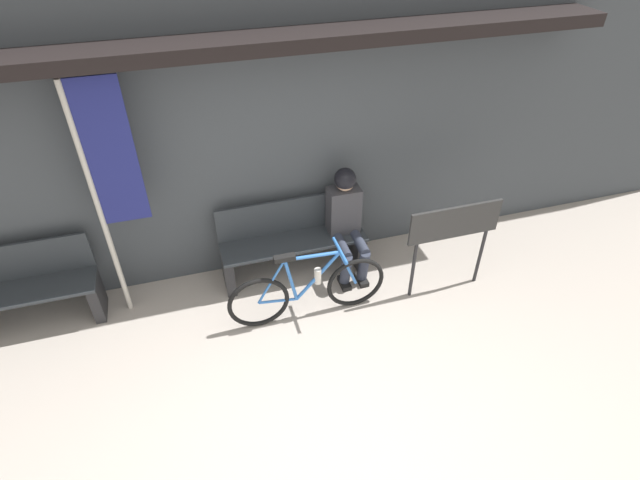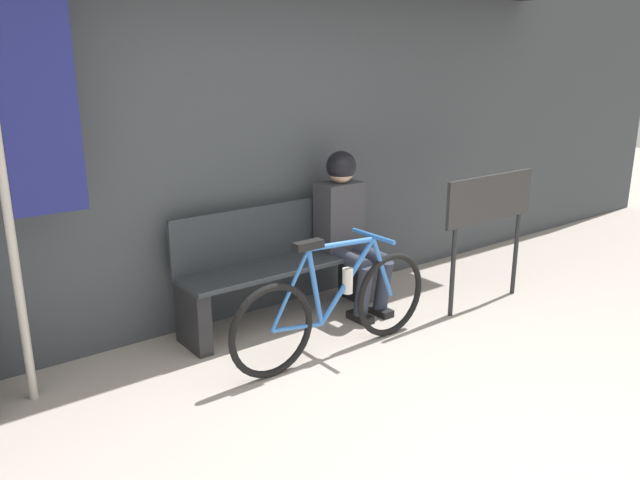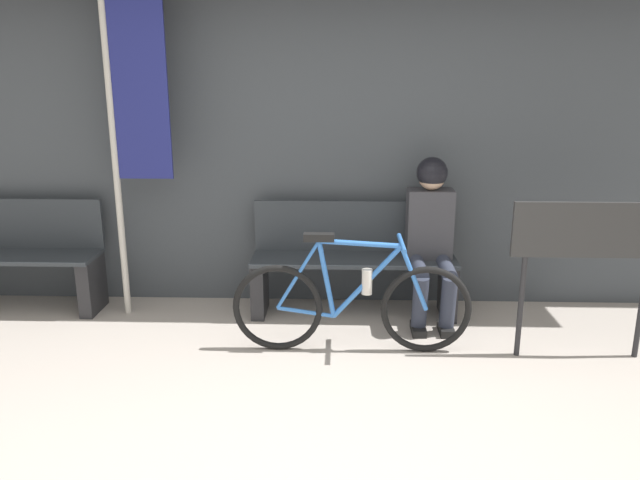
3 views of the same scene
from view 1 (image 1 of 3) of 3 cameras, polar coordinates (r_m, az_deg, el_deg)
The scene contains 8 objects.
ground_plane at distance 4.28m, azimuth 1.51°, elevation -22.62°, with size 24.00×24.00×0.00m, color #ADA399.
storefront_wall at distance 4.97m, azimuth -7.21°, elevation 12.92°, with size 12.00×0.56×3.20m.
park_bench_near at distance 5.41m, azimuth -3.14°, elevation -0.26°, with size 1.56×0.42×0.86m.
bicycle at distance 4.92m, azimuth -1.35°, elevation -5.70°, with size 1.60×0.40×0.82m.
person_seated at distance 5.27m, azimuth 3.02°, elevation 2.80°, with size 0.34×0.61×1.23m.
park_bench_far at distance 5.61m, azimuth -31.15°, elevation -5.19°, with size 1.42×0.42×0.86m.
banner_pole at distance 4.68m, azimuth -23.17°, elevation 6.73°, with size 0.45×0.05×2.40m.
signboard at distance 5.11m, azimuth 15.06°, elevation 1.28°, with size 0.97×0.04×1.05m.
Camera 1 is at (-0.71, -2.01, 3.71)m, focal length 28.00 mm.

